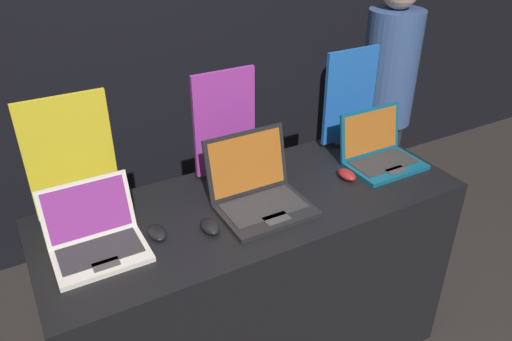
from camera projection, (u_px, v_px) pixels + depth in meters
wall_back at (141, 32)px, 3.04m from camera, size 8.00×0.05×2.80m
display_counter at (255, 287)px, 2.40m from camera, size 1.83×0.71×1.00m
laptop_front at (96, 237)px, 1.84m from camera, size 0.33×0.30×0.24m
mouse_front at (157, 232)px, 1.93m from camera, size 0.07×0.11×0.03m
promo_stand_front at (71, 161)px, 1.95m from camera, size 0.33×0.07×0.52m
laptop_middle at (258, 192)px, 2.09m from camera, size 0.38×0.34×0.29m
mouse_middle at (210, 226)px, 1.96m from camera, size 0.07×0.11×0.04m
promo_stand_middle at (225, 127)px, 2.24m from camera, size 0.30×0.07×0.50m
laptop_back at (379, 152)px, 2.41m from camera, size 0.35×0.28×0.25m
mouse_back at (347, 175)px, 2.31m from camera, size 0.06×0.11×0.04m
promo_stand_back at (349, 100)px, 2.52m from camera, size 0.30×0.07×0.50m
person_bystander at (384, 110)px, 3.22m from camera, size 0.33×0.33×1.76m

